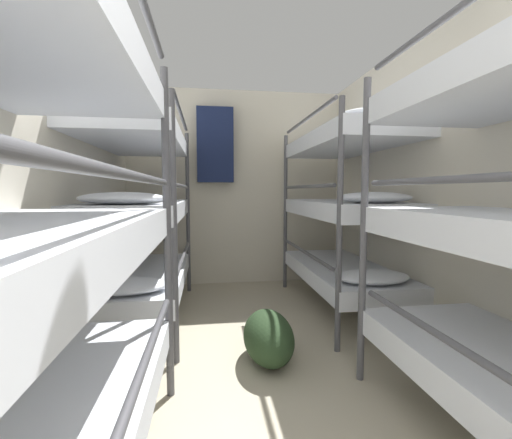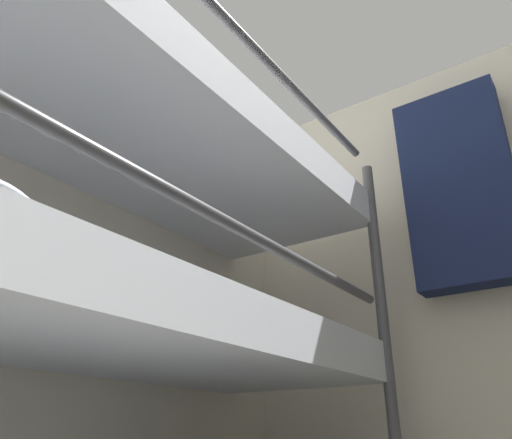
{
  "view_description": "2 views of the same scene",
  "coord_description": "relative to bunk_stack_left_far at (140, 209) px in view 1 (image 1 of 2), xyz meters",
  "views": [
    {
      "loc": [
        -0.36,
        0.34,
        1.18
      ],
      "look_at": [
        0.07,
        3.38,
        0.93
      ],
      "focal_mm": 24.0,
      "sensor_mm": 36.0,
      "label": 1
    },
    {
      "loc": [
        0.11,
        2.54,
        0.74
      ],
      "look_at": [
        -0.8,
        3.85,
        1.45
      ],
      "focal_mm": 35.0,
      "sensor_mm": 36.0,
      "label": 2
    }
  ],
  "objects": [
    {
      "name": "duffel_bag",
      "position": [
        1.0,
        -0.87,
        -0.85
      ],
      "size": [
        0.34,
        0.6,
        0.34
      ],
      "color": "#23381E",
      "rests_on": "ground_plane"
    },
    {
      "name": "wall_back",
      "position": [
        0.95,
        1.25,
        0.19
      ],
      "size": [
        2.8,
        0.06,
        2.44
      ],
      "color": "beige",
      "rests_on": "ground_plane"
    },
    {
      "name": "wall_left",
      "position": [
        -0.41,
        -1.13,
        0.19
      ],
      "size": [
        0.06,
        4.82,
        2.44
      ],
      "color": "beige",
      "rests_on": "ground_plane"
    },
    {
      "name": "bunk_stack_left_far",
      "position": [
        0.0,
        0.0,
        0.0
      ],
      "size": [
        0.78,
        1.77,
        1.89
      ],
      "color": "#4C4C51",
      "rests_on": "ground_plane"
    },
    {
      "name": "bunk_stack_right_far",
      "position": [
        1.91,
        0.0,
        0.0
      ],
      "size": [
        0.78,
        1.77,
        1.89
      ],
      "color": "#4C4C51",
      "rests_on": "ground_plane"
    },
    {
      "name": "hanging_coat",
      "position": [
        0.7,
        1.1,
        0.72
      ],
      "size": [
        0.44,
        0.12,
        0.9
      ],
      "color": "#192347"
    },
    {
      "name": "wall_right",
      "position": [
        2.32,
        -1.13,
        0.19
      ],
      "size": [
        0.06,
        4.82,
        2.44
      ],
      "color": "beige",
      "rests_on": "ground_plane"
    }
  ]
}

